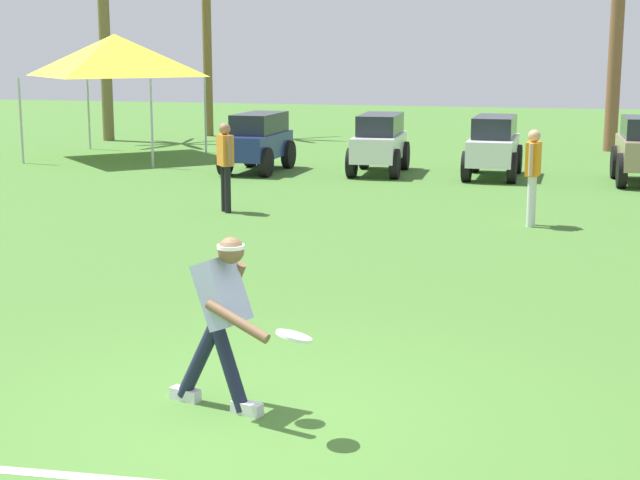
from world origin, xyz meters
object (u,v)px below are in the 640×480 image
parked_car_slot_b (379,142)px  parked_car_slot_c (494,145)px  frisbee_in_flight (294,336)px  parked_car_slot_a (258,140)px  palm_tree_right_of_centre (617,29)px  teammate_deep (533,168)px  event_tent (115,55)px  frisbee_thrower (222,313)px  palm_tree_far_left (104,25)px  teammate_near_sideline (225,159)px  palm_tree_left_of_centre (206,11)px

parked_car_slot_b → parked_car_slot_c: size_ratio=1.01×
frisbee_in_flight → parked_car_slot_a: size_ratio=0.16×
parked_car_slot_b → palm_tree_right_of_centre: bearing=50.0°
parked_car_slot_a → teammate_deep: bearing=-40.4°
parked_car_slot_a → event_tent: event_tent is taller
frisbee_thrower → event_tent: bearing=118.7°
parked_car_slot_b → frisbee_thrower: bearing=-83.5°
frisbee_thrower → parked_car_slot_b: frisbee_thrower is taller
palm_tree_right_of_centre → parked_car_slot_a: bearing=-140.2°
frisbee_thrower → parked_car_slot_b: 14.95m
teammate_deep → palm_tree_far_left: (-13.25, 11.45, 2.53)m
frisbee_thrower → teammate_deep: (1.99, 8.95, 0.14)m
frisbee_thrower → parked_car_slot_c: 14.85m
teammate_near_sideline → parked_car_slot_a: size_ratio=0.64×
parked_car_slot_a → palm_tree_left_of_centre: size_ratio=0.39×
frisbee_in_flight → palm_tree_left_of_centre: (-9.56, 23.06, 3.14)m
event_tent → frisbee_in_flight: bearing=-60.0°
teammate_near_sideline → parked_car_slot_b: bearing=75.3°
parked_car_slot_b → palm_tree_right_of_centre: size_ratio=0.44×
frisbee_in_flight → palm_tree_right_of_centre: palm_tree_right_of_centre is taller
palm_tree_far_left → teammate_near_sideline: bearing=-55.0°
palm_tree_far_left → frisbee_in_flight: bearing=-60.1°
frisbee_thrower → frisbee_in_flight: size_ratio=3.77×
palm_tree_right_of_centre → palm_tree_left_of_centre: bearing=173.0°
teammate_near_sideline → parked_car_slot_a: bearing=102.5°
parked_car_slot_c → event_tent: (-9.75, 1.39, 1.90)m
palm_tree_right_of_centre → event_tent: 13.38m
palm_tree_right_of_centre → event_tent: bearing=-158.4°
palm_tree_right_of_centre → frisbee_in_flight: bearing=-97.5°
frisbee_in_flight → teammate_near_sideline: (-3.96, 9.36, 0.15)m
frisbee_thrower → teammate_near_sideline: (-3.25, 8.95, 0.14)m
parked_car_slot_b → parked_car_slot_a: bearing=-171.6°
frisbee_thrower → palm_tree_far_left: size_ratio=0.25×
teammate_deep → event_tent: event_tent is taller
parked_car_slot_b → frisbee_in_flight: bearing=-81.0°
teammate_deep → teammate_near_sideline: bearing=180.0°
palm_tree_far_left → teammate_deep: bearing=-40.8°
parked_car_slot_a → palm_tree_far_left: palm_tree_far_left is taller
teammate_deep → parked_car_slot_a: size_ratio=0.64×
teammate_near_sideline → parked_car_slot_b: teammate_near_sideline is taller
palm_tree_left_of_centre → event_tent: (-0.02, -6.44, -1.30)m
frisbee_thrower → teammate_near_sideline: 9.52m
teammate_near_sideline → teammate_deep: (5.24, -0.00, 0.00)m
palm_tree_left_of_centre → event_tent: bearing=-90.2°
frisbee_thrower → parked_car_slot_c: size_ratio=0.59×
frisbee_in_flight → teammate_deep: bearing=82.2°
parked_car_slot_a → palm_tree_far_left: size_ratio=0.42×
palm_tree_left_of_centre → event_tent: palm_tree_left_of_centre is taller
frisbee_in_flight → frisbee_thrower: bearing=149.9°
palm_tree_left_of_centre → event_tent: 6.57m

